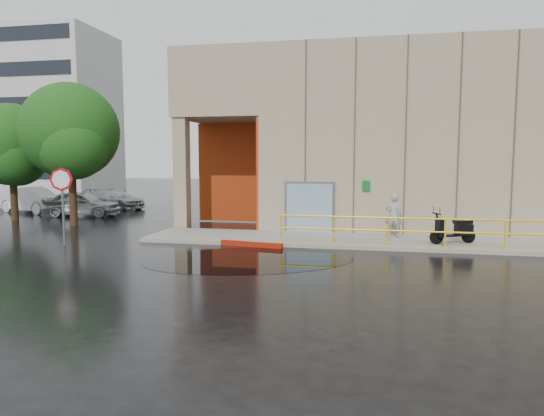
{
  "coord_description": "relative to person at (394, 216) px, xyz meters",
  "views": [
    {
      "loc": [
        2.61,
        -14.04,
        3.2
      ],
      "look_at": [
        -0.81,
        3.0,
        1.42
      ],
      "focal_mm": 32.0,
      "sensor_mm": 36.0,
      "label": 1
    }
  ],
  "objects": [
    {
      "name": "car_c",
      "position": [
        -16.98,
        9.21,
        -0.38
      ],
      "size": [
        4.6,
        2.89,
        1.24
      ],
      "primitive_type": "imported",
      "rotation": [
        0.0,
        0.0,
        1.28
      ],
      "color": "#A5A8AC",
      "rests_on": "ground"
    },
    {
      "name": "ground",
      "position": [
        -3.58,
        -5.12,
        -1.0
      ],
      "size": [
        120.0,
        120.0,
        0.0
      ],
      "primitive_type": "plane",
      "color": "black",
      "rests_on": "ground"
    },
    {
      "name": "car_a",
      "position": [
        -16.66,
        5.06,
        -0.29
      ],
      "size": [
        4.35,
        2.17,
        1.42
      ],
      "primitive_type": "imported",
      "rotation": [
        0.0,
        0.0,
        1.69
      ],
      "color": "#B7BABE",
      "rests_on": "ground"
    },
    {
      "name": "sidewalk",
      "position": [
        0.42,
        -0.62,
        -0.93
      ],
      "size": [
        20.0,
        3.0,
        0.15
      ],
      "primitive_type": "cube",
      "color": "gray",
      "rests_on": "ground"
    },
    {
      "name": "tree_far",
      "position": [
        -18.9,
        2.69,
        2.75
      ],
      "size": [
        4.21,
        4.21,
        6.02
      ],
      "rotation": [
        0.0,
        0.0,
        0.04
      ],
      "color": "black",
      "rests_on": "ground"
    },
    {
      "name": "red_curb",
      "position": [
        -5.14,
        -2.23,
        -0.91
      ],
      "size": [
        2.4,
        0.58,
        0.18
      ],
      "primitive_type": "cube",
      "rotation": [
        0.0,
        0.0,
        -0.17
      ],
      "color": "#971A09",
      "rests_on": "ground"
    },
    {
      "name": "person",
      "position": [
        0.0,
        0.0,
        0.0
      ],
      "size": [
        0.68,
        0.51,
        1.71
      ],
      "primitive_type": "imported",
      "rotation": [
        0.0,
        0.0,
        2.97
      ],
      "color": "#9A999D",
      "rests_on": "sidewalk"
    },
    {
      "name": "guardrail",
      "position": [
        0.67,
        -1.97,
        -0.32
      ],
      "size": [
        9.56,
        0.06,
        1.03
      ],
      "color": "yellow",
      "rests_on": "sidewalk"
    },
    {
      "name": "stop_sign",
      "position": [
        -12.0,
        -3.33,
        1.06
      ],
      "size": [
        0.86,
        0.19,
        2.87
      ],
      "rotation": [
        0.0,
        0.0,
        -0.22
      ],
      "color": "slate",
      "rests_on": "ground"
    },
    {
      "name": "scooter",
      "position": [
        2.05,
        -0.97,
        -0.08
      ],
      "size": [
        1.79,
        1.14,
        1.35
      ],
      "rotation": [
        0.0,
        0.0,
        0.37
      ],
      "color": "black",
      "rests_on": "sidewalk"
    },
    {
      "name": "building",
      "position": [
        1.52,
        5.86,
        3.2
      ],
      "size": [
        20.0,
        10.17,
        8.0
      ],
      "color": "tan",
      "rests_on": "ground"
    },
    {
      "name": "tree_near",
      "position": [
        -14.74,
        1.47,
        3.31
      ],
      "size": [
        4.53,
        4.53,
        6.76
      ],
      "rotation": [
        0.0,
        0.0,
        -0.42
      ],
      "color": "black",
      "rests_on": "ground"
    },
    {
      "name": "puddle",
      "position": [
        -4.65,
        -4.47,
        -1.0
      ],
      "size": [
        7.72,
        6.16,
        0.01
      ],
      "primitive_type": "cube",
      "rotation": [
        0.0,
        0.0,
        0.35
      ],
      "color": "black",
      "rests_on": "ground"
    },
    {
      "name": "car_b",
      "position": [
        -20.57,
        6.17,
        -0.25
      ],
      "size": [
        4.85,
        2.77,
        1.51
      ],
      "primitive_type": "imported",
      "rotation": [
        0.0,
        0.0,
        1.3
      ],
      "color": "silver",
      "rests_on": "ground"
    },
    {
      "name": "distant_building",
      "position": [
        -31.58,
        22.85,
        6.5
      ],
      "size": [
        12.0,
        8.08,
        15.0
      ],
      "color": "beige",
      "rests_on": "ground"
    }
  ]
}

